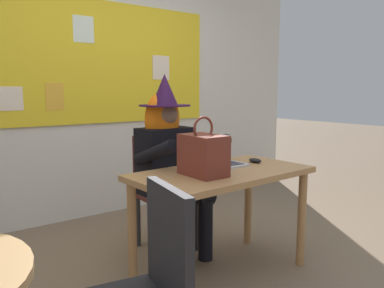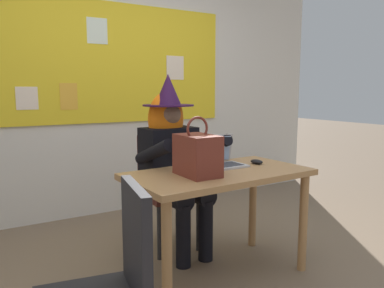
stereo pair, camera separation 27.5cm
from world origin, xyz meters
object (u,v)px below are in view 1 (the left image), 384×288
object	(u,v)px
chair_at_desk	(161,184)
handbag	(203,155)
person_costumed	(169,153)
desk_main	(222,186)
laptop	(219,159)
computer_mouse	(255,161)

from	to	relation	value
chair_at_desk	handbag	bearing A→B (deg)	-8.68
chair_at_desk	person_costumed	world-z (taller)	person_costumed
desk_main	handbag	distance (m)	0.31
person_costumed	chair_at_desk	bearing A→B (deg)	177.32
handbag	desk_main	bearing A→B (deg)	9.86
desk_main	laptop	bearing A→B (deg)	55.50
desk_main	chair_at_desk	distance (m)	0.69
laptop	computer_mouse	xyz separation A→B (m)	(0.28, -0.08, -0.03)
chair_at_desk	handbag	world-z (taller)	handbag
person_costumed	computer_mouse	size ratio (longest dim) A/B	13.51
chair_at_desk	computer_mouse	size ratio (longest dim) A/B	8.80
laptop	computer_mouse	distance (m)	0.30
chair_at_desk	computer_mouse	bearing A→B (deg)	37.42
desk_main	chair_at_desk	world-z (taller)	chair_at_desk
chair_at_desk	handbag	size ratio (longest dim) A/B	2.42
laptop	handbag	size ratio (longest dim) A/B	0.89
computer_mouse	laptop	bearing A→B (deg)	153.53
desk_main	person_costumed	bearing A→B (deg)	95.81
person_costumed	desk_main	bearing A→B (deg)	2.95
chair_at_desk	computer_mouse	distance (m)	0.80
computer_mouse	handbag	distance (m)	0.59
laptop	computer_mouse	size ratio (longest dim) A/B	3.23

